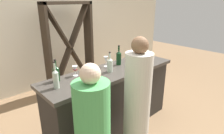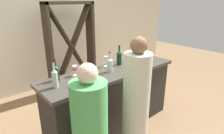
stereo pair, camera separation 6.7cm
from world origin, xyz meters
name	(u,v)px [view 2 (the right image)]	position (x,y,z in m)	size (l,w,h in m)	color
ground_plane	(112,126)	(0.00, 0.00, 0.00)	(12.00, 12.00, 0.00)	#846647
back_wall	(46,25)	(0.00, 2.20, 1.40)	(8.00, 0.10, 2.80)	beige
bar_counter	(112,99)	(0.00, 0.00, 0.49)	(2.13, 0.62, 0.96)	#2A2723
wine_rack	(72,48)	(0.28, 1.65, 0.95)	(1.07, 0.28, 1.90)	#33281E
wine_bottle_leftmost_clear_pale	(55,78)	(-0.87, 0.01, 1.09)	(0.07, 0.07, 0.32)	#B7C6B2
wine_bottle_second_left_dark_green	(56,72)	(-0.78, 0.19, 1.07)	(0.08, 0.08, 0.28)	black
wine_bottle_center_clear_pale	(110,64)	(-0.07, -0.03, 1.07)	(0.08, 0.08, 0.29)	#B7C6B2
wine_bottle_second_right_dark_green	(119,57)	(0.25, 0.12, 1.08)	(0.08, 0.08, 0.31)	black
wine_bottle_rightmost_amber_brown	(145,52)	(0.83, 0.09, 1.08)	(0.07, 0.07, 0.31)	#331E0F
wine_glass_near_left	(147,58)	(0.62, -0.14, 1.06)	(0.07, 0.07, 0.14)	white
wine_glass_near_center	(140,55)	(0.64, 0.03, 1.06)	(0.08, 0.08, 0.15)	white
wine_glass_near_right	(75,69)	(-0.51, 0.18, 1.06)	(0.07, 0.07, 0.14)	white
wine_glass_far_left	(106,59)	(0.04, 0.19, 1.08)	(0.07, 0.07, 0.16)	white
water_pitcher	(143,61)	(0.44, -0.21, 1.07)	(0.10, 0.10, 0.20)	silver
person_left_guest	(136,104)	(-0.13, -0.61, 0.73)	(0.35, 0.35, 1.56)	beige
person_center_guest	(90,134)	(-0.82, -0.60, 0.64)	(0.48, 0.48, 1.40)	#4CA559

